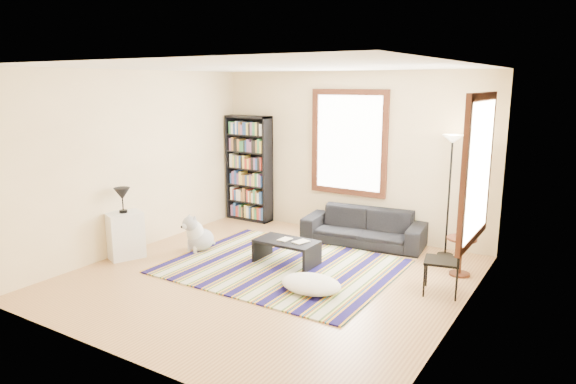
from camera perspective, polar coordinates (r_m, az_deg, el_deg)
The scene contains 21 objects.
floor at distance 7.14m, azimuth -2.15°, elevation -9.78°, with size 5.00×5.00×0.10m, color tan.
ceiling at distance 6.63m, azimuth -2.35°, elevation 14.16°, with size 5.00×5.00×0.10m, color white.
wall_back at distance 8.94m, azimuth 6.97°, elevation 4.23°, with size 5.00×0.10×2.80m, color beige.
wall_front at distance 4.89m, azimuth -19.24°, elevation -2.93°, with size 5.00×0.10×2.80m, color beige.
wall_left at distance 8.42m, azimuth -16.81°, elevation 3.31°, with size 0.10×5.00×2.80m, color beige.
wall_right at distance 5.74m, azimuth 19.37°, elevation -0.78°, with size 0.10×5.00×2.80m, color beige.
window_back at distance 8.84m, azimuth 6.78°, elevation 5.45°, with size 1.20×0.06×1.60m, color white.
window_right at distance 6.49m, azimuth 20.37°, elevation 2.38°, with size 0.06×1.20×1.60m, color white.
rug at distance 7.48m, azimuth -0.72°, elevation -8.25°, with size 3.13×2.50×0.02m, color #120D42.
sofa at distance 8.52m, azimuth 8.40°, elevation -3.87°, with size 0.77×1.96×0.57m, color black.
bookshelf at distance 9.81m, azimuth -4.34°, elevation 2.62°, with size 0.90×0.30×2.00m, color black.
coffee_table at distance 7.54m, azimuth -0.15°, elevation -6.69°, with size 0.90×0.50×0.36m, color black.
book_a at distance 7.54m, azimuth -0.80°, elevation -5.20°, with size 0.15×0.20×0.02m, color beige.
book_b at distance 7.45m, azimuth 1.04°, elevation -5.41°, with size 0.16×0.23×0.02m, color beige.
floor_cushion at distance 6.62m, azimuth 2.58°, elevation -10.18°, with size 0.80×0.60×0.20m, color white.
floor_lamp at distance 8.05m, azimuth 17.44°, elevation -0.52°, with size 0.30×0.30×1.86m, color black, non-canonical shape.
side_table at distance 7.48m, azimuth 18.63°, elevation -6.79°, with size 0.40×0.40×0.54m, color #432410.
folding_chair at distance 6.73m, azimuth 16.75°, elevation -7.35°, with size 0.42×0.40×0.86m, color black.
white_cabinet at distance 8.15m, azimuth -17.66°, elevation -4.58°, with size 0.38×0.50×0.70m, color white.
table_lamp at distance 8.02m, azimuth -17.91°, elevation -0.88°, with size 0.24×0.24×0.38m, color black, non-canonical shape.
dog at distance 8.21m, azimuth -9.70°, elevation -4.45°, with size 0.42×0.59×0.59m, color #B9B9B9, non-canonical shape.
Camera 1 is at (3.72, -5.49, 2.61)m, focal length 32.00 mm.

